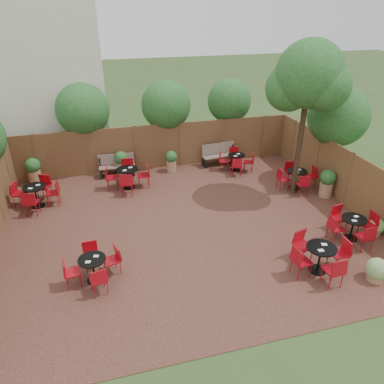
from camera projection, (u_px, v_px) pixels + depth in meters
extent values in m
plane|color=#354F23|center=(187.00, 226.00, 12.16)|extent=(80.00, 80.00, 0.00)
cube|color=#391E17|center=(187.00, 226.00, 12.15)|extent=(12.00, 10.00, 0.02)
cube|color=#512C1E|center=(159.00, 147.00, 15.96)|extent=(12.00, 0.08, 2.00)
cube|color=#512C1E|center=(348.00, 179.00, 13.06)|extent=(0.08, 10.00, 2.00)
cube|color=silver|center=(43.00, 69.00, 16.09)|extent=(5.00, 4.00, 8.00)
sphere|color=#1B511A|center=(83.00, 110.00, 15.10)|extent=(2.20, 2.20, 2.20)
sphere|color=#1B511A|center=(166.00, 105.00, 15.82)|extent=(2.15, 2.15, 2.15)
sphere|color=#1B511A|center=(229.00, 101.00, 16.70)|extent=(2.00, 2.00, 2.00)
sphere|color=#1B511A|center=(338.00, 116.00, 14.11)|extent=(2.36, 2.36, 2.36)
cylinder|color=black|center=(301.00, 135.00, 13.14)|extent=(0.24, 0.24, 4.73)
sphere|color=#1B511A|center=(310.00, 74.00, 12.14)|extent=(2.31, 2.31, 2.31)
sphere|color=#1B511A|center=(289.00, 88.00, 12.61)|extent=(1.62, 1.62, 1.62)
sphere|color=#1B511A|center=(325.00, 86.00, 12.05)|extent=(1.68, 1.68, 1.68)
cube|color=brown|center=(117.00, 167.00, 15.40)|extent=(1.52, 0.53, 0.05)
cube|color=brown|center=(116.00, 159.00, 15.44)|extent=(1.50, 0.19, 0.45)
cube|color=black|center=(101.00, 173.00, 15.35)|extent=(0.08, 0.45, 0.40)
cube|color=black|center=(133.00, 170.00, 15.66)|extent=(0.08, 0.45, 0.40)
cube|color=brown|center=(219.00, 156.00, 16.44)|extent=(1.62, 0.64, 0.05)
cube|color=brown|center=(218.00, 148.00, 16.48)|extent=(1.58, 0.29, 0.47)
cube|color=black|center=(204.00, 162.00, 16.38)|extent=(0.11, 0.48, 0.42)
cube|color=black|center=(234.00, 159.00, 16.71)|extent=(0.11, 0.48, 0.42)
cylinder|color=black|center=(350.00, 238.00, 11.49)|extent=(0.44, 0.44, 0.03)
cylinder|color=black|center=(352.00, 229.00, 11.32)|extent=(0.05, 0.05, 0.70)
cylinder|color=black|center=(354.00, 219.00, 11.16)|extent=(0.76, 0.76, 0.03)
cube|color=white|center=(356.00, 216.00, 11.24)|extent=(0.15, 0.11, 0.02)
cube|color=white|center=(354.00, 221.00, 11.02)|extent=(0.15, 0.11, 0.02)
cylinder|color=black|center=(129.00, 187.00, 14.62)|extent=(0.49, 0.49, 0.03)
cylinder|color=black|center=(128.00, 178.00, 14.43)|extent=(0.06, 0.06, 0.77)
cylinder|color=black|center=(127.00, 169.00, 14.25)|extent=(0.84, 0.84, 0.03)
cube|color=white|center=(130.00, 167.00, 14.34)|extent=(0.18, 0.14, 0.02)
cube|color=white|center=(125.00, 170.00, 14.10)|extent=(0.18, 0.14, 0.02)
cylinder|color=black|center=(95.00, 280.00, 9.79)|extent=(0.42, 0.42, 0.03)
cylinder|color=black|center=(93.00, 270.00, 9.63)|extent=(0.05, 0.05, 0.67)
cylinder|color=black|center=(92.00, 259.00, 9.47)|extent=(0.73, 0.73, 0.03)
cube|color=white|center=(96.00, 256.00, 9.55)|extent=(0.15, 0.13, 0.01)
cube|color=white|center=(88.00, 262.00, 9.34)|extent=(0.15, 0.13, 0.01)
cylinder|color=black|center=(295.00, 188.00, 14.58)|extent=(0.45, 0.45, 0.03)
cylinder|color=black|center=(296.00, 180.00, 14.42)|extent=(0.05, 0.05, 0.71)
cylinder|color=black|center=(297.00, 171.00, 14.25)|extent=(0.77, 0.77, 0.03)
cube|color=white|center=(299.00, 170.00, 14.33)|extent=(0.16, 0.12, 0.02)
cube|color=white|center=(297.00, 172.00, 14.11)|extent=(0.16, 0.12, 0.02)
cylinder|color=black|center=(38.00, 206.00, 13.31)|extent=(0.47, 0.47, 0.03)
cylinder|color=black|center=(36.00, 197.00, 13.13)|extent=(0.05, 0.05, 0.75)
cylinder|color=black|center=(34.00, 187.00, 12.95)|extent=(0.81, 0.81, 0.03)
cube|color=white|center=(38.00, 185.00, 13.04)|extent=(0.17, 0.14, 0.02)
cube|color=white|center=(30.00, 188.00, 12.81)|extent=(0.17, 0.14, 0.02)
cylinder|color=black|center=(236.00, 170.00, 16.12)|extent=(0.43, 0.43, 0.03)
cylinder|color=black|center=(236.00, 163.00, 15.96)|extent=(0.05, 0.05, 0.68)
cylinder|color=black|center=(237.00, 155.00, 15.79)|extent=(0.74, 0.74, 0.03)
cube|color=white|center=(238.00, 154.00, 15.88)|extent=(0.16, 0.14, 0.01)
cube|color=white|center=(235.00, 156.00, 15.66)|extent=(0.16, 0.14, 0.01)
cylinder|color=black|center=(317.00, 270.00, 10.14)|extent=(0.47, 0.47, 0.03)
cylinder|color=black|center=(319.00, 259.00, 9.96)|extent=(0.05, 0.05, 0.75)
cylinder|color=black|center=(322.00, 248.00, 9.78)|extent=(0.81, 0.81, 0.03)
cube|color=white|center=(324.00, 244.00, 9.87)|extent=(0.16, 0.12, 0.02)
cube|color=white|center=(321.00, 250.00, 9.63)|extent=(0.16, 0.12, 0.02)
cylinder|color=#966D4B|center=(122.00, 168.00, 15.65)|extent=(0.47, 0.47, 0.54)
sphere|color=#1B511A|center=(121.00, 158.00, 15.43)|extent=(0.56, 0.56, 0.56)
cylinder|color=#966D4B|center=(171.00, 166.00, 15.93)|extent=(0.43, 0.43, 0.49)
sphere|color=#1B511A|center=(171.00, 157.00, 15.72)|extent=(0.51, 0.51, 0.51)
cylinder|color=#966D4B|center=(35.00, 177.00, 14.84)|extent=(0.50, 0.50, 0.57)
sphere|color=#1B511A|center=(33.00, 165.00, 14.60)|extent=(0.60, 0.60, 0.60)
cylinder|color=#966D4B|center=(326.00, 189.00, 13.89)|extent=(0.49, 0.49, 0.56)
sphere|color=#1B511A|center=(328.00, 177.00, 13.66)|extent=(0.58, 0.58, 0.58)
cylinder|color=#966D4B|center=(375.00, 276.00, 9.78)|extent=(0.44, 0.44, 0.20)
sphere|color=#6F934C|center=(377.00, 269.00, 9.66)|extent=(0.60, 0.60, 0.60)
cylinder|color=#966D4B|center=(374.00, 232.00, 11.68)|extent=(0.39, 0.39, 0.18)
sphere|color=#6F934C|center=(376.00, 226.00, 11.58)|extent=(0.53, 0.53, 0.53)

